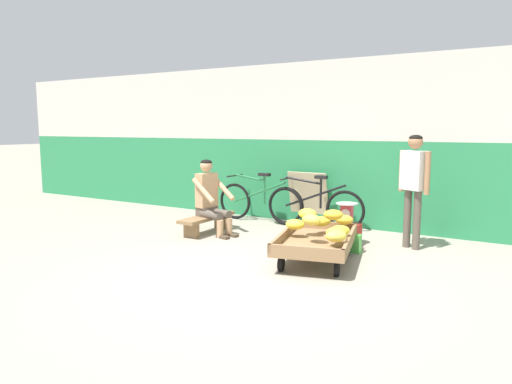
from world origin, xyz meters
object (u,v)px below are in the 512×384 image
at_px(banana_cart, 316,242).
at_px(bicycle_far_left, 314,206).
at_px(weighing_scale, 347,213).
at_px(vendor_seated, 211,197).
at_px(shopping_bag, 354,243).
at_px(bicycle_near_left, 259,202).
at_px(low_bench, 207,220).
at_px(sign_board, 308,198).
at_px(plastic_crate, 346,234).
at_px(customer_adult, 414,178).

relative_size(banana_cart, bicycle_far_left, 0.96).
distance_m(banana_cart, weighing_scale, 0.99).
height_order(vendor_seated, shopping_bag, vendor_seated).
bearing_deg(bicycle_near_left, weighing_scale, -22.65).
xyz_separation_m(low_bench, bicycle_far_left, (1.26, 1.24, 0.15)).
bearing_deg(sign_board, banana_cart, -63.06).
relative_size(weighing_scale, sign_board, 0.34).
height_order(low_bench, shopping_bag, low_bench).
xyz_separation_m(plastic_crate, bicycle_near_left, (-1.86, 0.78, 0.20)).
bearing_deg(vendor_seated, sign_board, 57.63).
bearing_deg(shopping_bag, plastic_crate, 124.47).
xyz_separation_m(low_bench, weighing_scale, (2.12, 0.37, 0.25)).
distance_m(bicycle_near_left, shopping_bag, 2.36).
height_order(low_bench, vendor_seated, vendor_seated).
bearing_deg(bicycle_far_left, customer_adult, -19.11).
relative_size(low_bench, vendor_seated, 0.97).
distance_m(vendor_seated, customer_adult, 2.96).
xyz_separation_m(plastic_crate, bicycle_far_left, (-0.86, 0.87, 0.20)).
xyz_separation_m(customer_adult, shopping_bag, (-0.60, -0.60, -0.83)).
bearing_deg(customer_adult, banana_cart, -124.03).
height_order(low_bench, bicycle_far_left, bicycle_far_left).
bearing_deg(low_bench, vendor_seated, -12.92).
xyz_separation_m(weighing_scale, bicycle_far_left, (-0.86, 0.87, -0.10)).
distance_m(banana_cart, shopping_bag, 0.71).
bearing_deg(bicycle_near_left, shopping_bag, -27.79).
distance_m(bicycle_near_left, sign_board, 0.85).
xyz_separation_m(bicycle_far_left, customer_adult, (1.68, -0.58, 0.60)).
bearing_deg(plastic_crate, weighing_scale, -90.00).
relative_size(banana_cart, shopping_bag, 6.66).
bearing_deg(vendor_seated, shopping_bag, 1.76).
relative_size(vendor_seated, weighing_scale, 3.80).
height_order(vendor_seated, bicycle_near_left, vendor_seated).
relative_size(bicycle_far_left, customer_adult, 1.08).
relative_size(vendor_seated, shopping_bag, 4.75).
bearing_deg(weighing_scale, plastic_crate, 90.00).
height_order(banana_cart, bicycle_far_left, bicycle_far_left).
bearing_deg(weighing_scale, banana_cart, -91.66).
height_order(vendor_seated, bicycle_far_left, vendor_seated).
distance_m(vendor_seated, bicycle_far_left, 1.73).
distance_m(bicycle_near_left, customer_adult, 2.79).
xyz_separation_m(banana_cart, shopping_bag, (0.25, 0.65, -0.12)).
distance_m(bicycle_far_left, customer_adult, 1.88).
bearing_deg(bicycle_near_left, sign_board, 23.47).
distance_m(low_bench, plastic_crate, 2.16).
bearing_deg(shopping_bag, customer_adult, 45.33).
xyz_separation_m(bicycle_far_left, sign_board, (-0.22, 0.25, 0.09)).
relative_size(banana_cart, weighing_scale, 5.33).
bearing_deg(bicycle_near_left, low_bench, -102.94).
xyz_separation_m(banana_cart, weighing_scale, (0.03, 0.97, 0.21)).
relative_size(vendor_seated, sign_board, 1.29).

